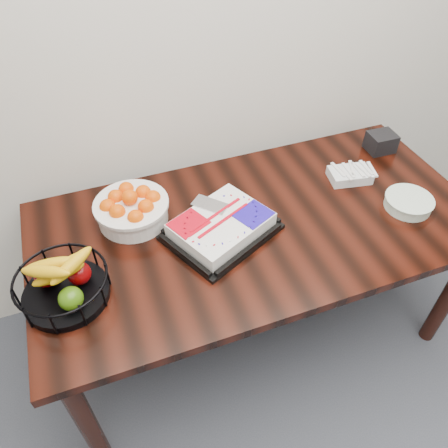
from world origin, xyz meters
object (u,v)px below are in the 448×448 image
object	(u,v)px
fruit_basket	(63,284)
plate_stack	(408,203)
napkin_box	(381,142)
tangerine_bowl	(131,205)
table	(257,237)
cake_tray	(221,227)

from	to	relation	value
fruit_basket	plate_stack	bearing A→B (deg)	-1.02
napkin_box	tangerine_bowl	bearing A→B (deg)	-176.72
table	tangerine_bowl	world-z (taller)	tangerine_bowl
tangerine_bowl	fruit_basket	distance (m)	0.42
fruit_basket	cake_tray	bearing A→B (deg)	9.57
tangerine_bowl	fruit_basket	size ratio (longest dim) A/B	0.96
tangerine_bowl	cake_tray	bearing A→B (deg)	-33.02
table	fruit_basket	size ratio (longest dim) A/B	5.83
table	fruit_basket	bearing A→B (deg)	-171.69
cake_tray	table	bearing A→B (deg)	3.61
tangerine_bowl	napkin_box	world-z (taller)	tangerine_bowl
tangerine_bowl	napkin_box	bearing A→B (deg)	3.28
cake_tray	fruit_basket	size ratio (longest dim) A/B	1.60
tangerine_bowl	napkin_box	distance (m)	1.22
plate_stack	tangerine_bowl	bearing A→B (deg)	163.39
cake_tray	napkin_box	bearing A→B (deg)	16.33
napkin_box	plate_stack	bearing A→B (deg)	-108.83
table	cake_tray	size ratio (longest dim) A/B	3.64
table	plate_stack	bearing A→B (deg)	-12.41
table	napkin_box	world-z (taller)	napkin_box
table	tangerine_bowl	xyz separation A→B (m)	(-0.47, 0.19, 0.17)
cake_tray	tangerine_bowl	xyz separation A→B (m)	(-0.30, 0.20, 0.04)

